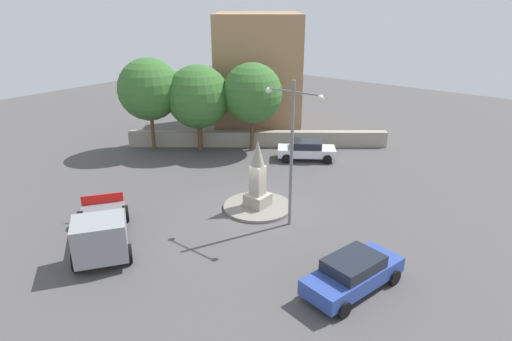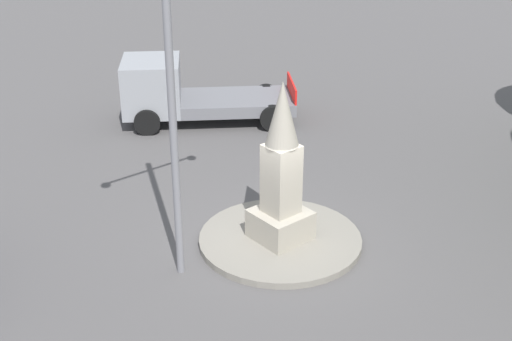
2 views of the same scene
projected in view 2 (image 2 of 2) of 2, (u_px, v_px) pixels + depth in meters
The scene contains 5 objects.
ground_plane at pixel (280, 242), 15.84m from camera, with size 80.00×80.00×0.00m, color #4F4C4C.
traffic_island at pixel (280, 240), 15.81m from camera, with size 3.78×3.78×0.16m, color gray.
monument at pixel (281, 176), 15.11m from camera, with size 1.17×1.17×3.76m.
streetlamp at pixel (170, 74), 12.88m from camera, with size 3.12×0.28×7.36m.
truck_grey_waiting at pixel (182, 92), 22.50m from camera, with size 5.84×4.99×2.13m.
Camera 2 is at (9.13, 10.11, 8.28)m, focal length 47.76 mm.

